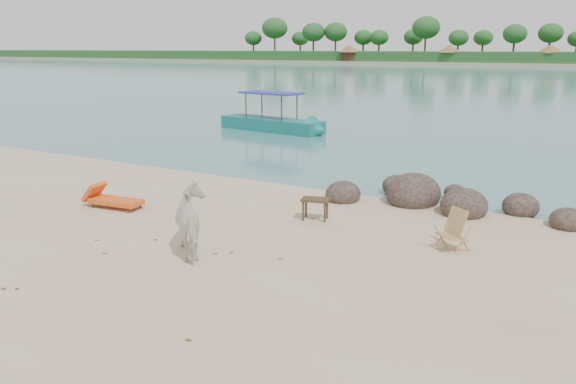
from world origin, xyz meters
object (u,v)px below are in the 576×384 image
lounge_chair (116,199)px  boat_near (271,99)px  side_table (315,210)px  deck_chair (452,232)px  boulders (435,199)px  cow (194,223)px

lounge_chair → boat_near: bearing=99.4°
side_table → deck_chair: deck_chair is taller
boulders → lounge_chair: (-6.97, -4.23, 0.06)m
lounge_chair → deck_chair: deck_chair is taller
lounge_chair → deck_chair: bearing=1.4°
side_table → boat_near: size_ratio=0.10×
cow → side_table: cow is taller
side_table → lounge_chair: size_ratio=0.37×
cow → boat_near: boat_near is taller
deck_chair → boat_near: 17.86m
boulders → cow: (-3.15, -5.80, 0.46)m
boulders → lounge_chair: size_ratio=3.65×
boulders → side_table: size_ratio=9.84×
side_table → deck_chair: 3.36m
lounge_chair → deck_chair: (8.18, 1.13, 0.15)m
boulders → side_table: boulders is taller
cow → deck_chair: (4.36, 2.69, -0.25)m
side_table → cow: bearing=-123.5°
cow → lounge_chair: bearing=-71.2°
boulders → deck_chair: size_ratio=7.68×
boulders → deck_chair: bearing=-68.8°
boulders → deck_chair: (1.21, -3.10, 0.21)m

